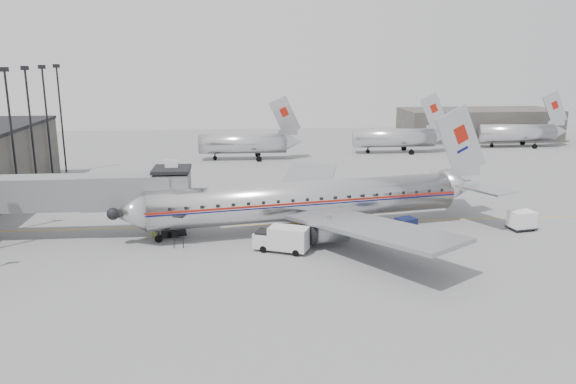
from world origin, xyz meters
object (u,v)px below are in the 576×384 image
object	(u,v)px
airliner	(313,200)
ramp_worker	(154,227)
baggage_cart_white	(522,220)
baggage_cart_navy	(406,225)
service_van	(282,238)

from	to	relation	value
airliner	ramp_worker	bearing A→B (deg)	173.42
baggage_cart_white	ramp_worker	xyz separation A→B (m)	(-35.19, 1.00, -0.03)
airliner	baggage_cart_navy	world-z (taller)	airliner
baggage_cart_navy	baggage_cart_white	distance (m)	11.48
baggage_cart_navy	ramp_worker	world-z (taller)	ramp_worker
service_van	baggage_cart_white	bearing A→B (deg)	33.16
service_van	baggage_cart_white	world-z (taller)	service_van
ramp_worker	service_van	bearing A→B (deg)	-29.56
service_van	ramp_worker	world-z (taller)	service_van
airliner	baggage_cart_white	distance (m)	20.32
airliner	baggage_cart_white	xyz separation A→B (m)	(20.13, -1.97, -1.98)
service_van	ramp_worker	bearing A→B (deg)	-179.67
airliner	baggage_cart_navy	bearing A→B (deg)	-23.04
baggage_cart_navy	airliner	bearing A→B (deg)	146.21
baggage_cart_white	ramp_worker	distance (m)	35.20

